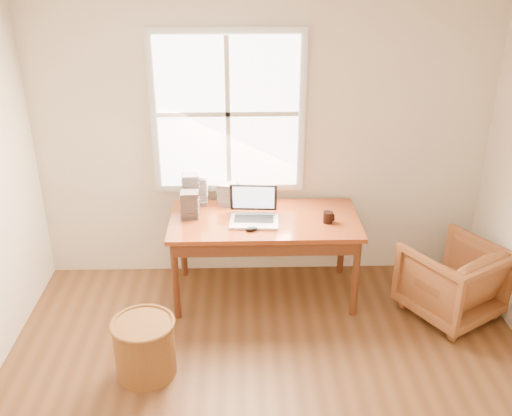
{
  "coord_description": "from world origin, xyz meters",
  "views": [
    {
      "loc": [
        -0.19,
        -2.53,
        2.86
      ],
      "look_at": [
        -0.08,
        1.65,
        0.92
      ],
      "focal_mm": 40.0,
      "sensor_mm": 36.0,
      "label": 1
    }
  ],
  "objects_px": {
    "cd_stack_a": "(199,190)",
    "coffee_mug": "(328,217)",
    "desk": "(264,220)",
    "wicker_stool": "(145,348)",
    "laptop": "(254,206)",
    "armchair": "(452,280)"
  },
  "relations": [
    {
      "from": "coffee_mug",
      "to": "cd_stack_a",
      "type": "relative_size",
      "value": 0.35
    },
    {
      "from": "desk",
      "to": "cd_stack_a",
      "type": "bearing_deg",
      "value": 150.9
    },
    {
      "from": "laptop",
      "to": "coffee_mug",
      "type": "bearing_deg",
      "value": 2.92
    },
    {
      "from": "laptop",
      "to": "cd_stack_a",
      "type": "height_order",
      "value": "laptop"
    },
    {
      "from": "desk",
      "to": "cd_stack_a",
      "type": "xyz_separation_m",
      "value": [
        -0.56,
        0.31,
        0.15
      ]
    },
    {
      "from": "wicker_stool",
      "to": "coffee_mug",
      "type": "xyz_separation_m",
      "value": [
        1.43,
        0.93,
        0.58
      ]
    },
    {
      "from": "coffee_mug",
      "to": "cd_stack_a",
      "type": "xyz_separation_m",
      "value": [
        -1.09,
        0.4,
        0.09
      ]
    },
    {
      "from": "cd_stack_a",
      "to": "coffee_mug",
      "type": "bearing_deg",
      "value": -20.36
    },
    {
      "from": "armchair",
      "to": "coffee_mug",
      "type": "relative_size",
      "value": 7.5
    },
    {
      "from": "laptop",
      "to": "coffee_mug",
      "type": "xyz_separation_m",
      "value": [
        0.62,
        -0.01,
        -0.1
      ]
    },
    {
      "from": "armchair",
      "to": "cd_stack_a",
      "type": "height_order",
      "value": "cd_stack_a"
    },
    {
      "from": "wicker_stool",
      "to": "coffee_mug",
      "type": "height_order",
      "value": "coffee_mug"
    },
    {
      "from": "armchair",
      "to": "cd_stack_a",
      "type": "xyz_separation_m",
      "value": [
        -2.11,
        0.65,
        0.56
      ]
    },
    {
      "from": "desk",
      "to": "wicker_stool",
      "type": "distance_m",
      "value": 1.45
    },
    {
      "from": "laptop",
      "to": "wicker_stool",
      "type": "bearing_deg",
      "value": -127.01
    },
    {
      "from": "laptop",
      "to": "armchair",
      "type": "bearing_deg",
      "value": -4.87
    },
    {
      "from": "wicker_stool",
      "to": "laptop",
      "type": "height_order",
      "value": "laptop"
    },
    {
      "from": "cd_stack_a",
      "to": "desk",
      "type": "bearing_deg",
      "value": -29.1
    },
    {
      "from": "wicker_stool",
      "to": "cd_stack_a",
      "type": "distance_m",
      "value": 1.53
    },
    {
      "from": "laptop",
      "to": "coffee_mug",
      "type": "relative_size",
      "value": 4.52
    },
    {
      "from": "armchair",
      "to": "laptop",
      "type": "relative_size",
      "value": 1.66
    },
    {
      "from": "coffee_mug",
      "to": "desk",
      "type": "bearing_deg",
      "value": -170.01
    }
  ]
}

